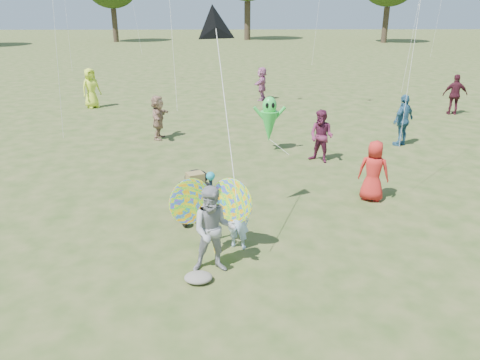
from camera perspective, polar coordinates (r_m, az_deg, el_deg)
name	(u,v)px	position (r m, az deg, el deg)	size (l,w,h in m)	color
ground	(253,267)	(8.48, 1.62, -10.59)	(160.00, 160.00, 0.00)	#51592B
child_girl	(238,220)	(8.85, -0.24, -4.89)	(0.43, 0.28, 1.17)	#B4D2FF
adult_man	(214,230)	(8.02, -3.24, -6.11)	(0.77, 0.60, 1.58)	#97979C
grey_bag	(198,277)	(8.09, -5.11, -11.75)	(0.48, 0.39, 0.15)	gray
crowd_a	(374,171)	(11.38, 15.97, 1.06)	(0.71, 0.46, 1.46)	red
crowd_c	(403,120)	(16.22, 19.27, 6.89)	(0.99, 0.41, 1.68)	#326489
crowd_d	(158,117)	(16.36, -9.95, 7.54)	(1.40, 0.44, 1.51)	#9D7661
crowd_e	(321,136)	(13.88, 9.88, 5.27)	(0.75, 0.59, 1.55)	#682243
crowd_g	(91,88)	(22.14, -17.70, 10.61)	(0.85, 0.55, 1.74)	#D9F239
crowd_h	(455,95)	(21.75, 24.75, 9.44)	(0.98, 0.41, 1.67)	#471724
crowd_j	(262,84)	(22.91, 2.68, 11.65)	(1.46, 0.46, 1.57)	#B66898
jogging_stroller	(196,192)	(10.06, -5.38, -1.51)	(0.77, 1.14, 1.09)	black
butterfly_kite	(212,212)	(8.68, -3.42, -3.92)	(1.74, 0.75, 1.77)	red
delta_kite_rig	(216,29)	(8.95, -2.95, 17.94)	(0.89, 2.02, 3.14)	black
alien_kite	(269,121)	(14.69, 3.58, 7.18)	(1.12, 0.69, 1.74)	green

